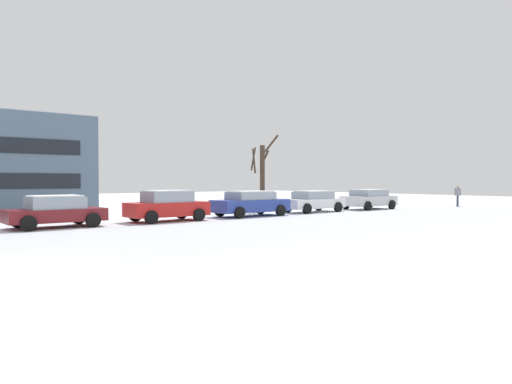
% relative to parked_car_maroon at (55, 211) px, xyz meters
% --- Properties ---
extents(ground_plane, '(120.00, 120.00, 0.00)m').
position_rel_parked_car_maroon_xyz_m(ground_plane, '(-3.74, -9.33, -0.72)').
color(ground_plane, white).
extents(parked_car_maroon, '(4.06, 2.16, 1.41)m').
position_rel_parked_car_maroon_xyz_m(parked_car_maroon, '(0.00, 0.00, 0.00)').
color(parked_car_maroon, maroon).
rests_on(parked_car_maroon, ground).
extents(parked_car_red, '(4.08, 2.03, 1.57)m').
position_rel_parked_car_maroon_xyz_m(parked_car_red, '(5.33, -0.18, 0.07)').
color(parked_car_red, red).
rests_on(parked_car_red, ground).
extents(parked_car_blue, '(4.61, 2.12, 1.46)m').
position_rel_parked_car_maroon_xyz_m(parked_car_blue, '(10.67, -0.12, 0.03)').
color(parked_car_blue, '#283D93').
rests_on(parked_car_blue, ground).
extents(parked_car_white, '(4.43, 2.01, 1.38)m').
position_rel_parked_car_maroon_xyz_m(parked_car_white, '(16.00, 0.16, -0.01)').
color(parked_car_white, white).
rests_on(parked_car_white, ground).
extents(parked_car_silver, '(4.28, 2.17, 1.42)m').
position_rel_parked_car_maroon_xyz_m(parked_car_silver, '(21.33, -0.13, 0.01)').
color(parked_car_silver, silver).
rests_on(parked_car_silver, ground).
extents(pedestrian_crossing, '(0.40, 0.45, 1.66)m').
position_rel_parked_car_maroon_xyz_m(pedestrian_crossing, '(30.00, -2.05, 0.25)').
color(pedestrian_crossing, '#2D334C').
rests_on(pedestrian_crossing, ground).
extents(tree_far_right, '(1.79, 1.64, 5.09)m').
position_rel_parked_car_maroon_xyz_m(tree_far_right, '(13.82, 2.72, 1.78)').
color(tree_far_right, '#423326').
rests_on(tree_far_right, ground).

